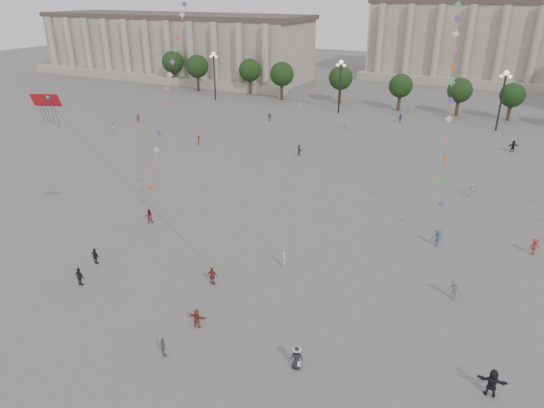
% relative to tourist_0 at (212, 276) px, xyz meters
% --- Properties ---
extents(ground, '(360.00, 360.00, 0.00)m').
position_rel_tourist_0_xyz_m(ground, '(3.33, -4.75, -0.84)').
color(ground, '#5D5957').
rests_on(ground, ground).
extents(hall_west, '(84.00, 26.22, 17.20)m').
position_rel_tourist_0_xyz_m(hall_west, '(-71.67, 89.15, 7.58)').
color(hall_west, gray).
rests_on(hall_west, ground).
extents(hall_central, '(48.30, 34.30, 35.50)m').
position_rel_tourist_0_xyz_m(hall_central, '(3.33, 124.47, 13.39)').
color(hall_central, gray).
rests_on(hall_central, ground).
extents(tree_row, '(137.12, 5.12, 8.00)m').
position_rel_tourist_0_xyz_m(tree_row, '(3.33, 73.25, 4.55)').
color(tree_row, '#332319').
rests_on(tree_row, ground).
extents(lamp_post_far_west, '(2.00, 0.90, 10.65)m').
position_rel_tourist_0_xyz_m(lamp_post_far_west, '(-41.67, 65.25, 6.51)').
color(lamp_post_far_west, '#262628').
rests_on(lamp_post_far_west, ground).
extents(lamp_post_mid_west, '(2.00, 0.90, 10.65)m').
position_rel_tourist_0_xyz_m(lamp_post_mid_west, '(-11.67, 65.25, 6.51)').
color(lamp_post_mid_west, '#262628').
rests_on(lamp_post_mid_west, ground).
extents(lamp_post_mid_east, '(2.00, 0.90, 10.65)m').
position_rel_tourist_0_xyz_m(lamp_post_mid_east, '(18.33, 65.25, 6.51)').
color(lamp_post_mid_east, '#262628').
rests_on(lamp_post_mid_east, ground).
extents(person_crowd_0, '(0.99, 0.93, 1.64)m').
position_rel_tourist_0_xyz_m(person_crowd_0, '(1.48, 63.25, -0.02)').
color(person_crowd_0, navy).
rests_on(person_crowd_0, ground).
extents(person_crowd_1, '(0.98, 1.03, 1.67)m').
position_rel_tourist_0_xyz_m(person_crowd_1, '(-42.85, 33.62, -0.01)').
color(person_crowd_1, silver).
rests_on(person_crowd_1, ground).
extents(person_crowd_2, '(0.78, 1.23, 1.81)m').
position_rel_tourist_0_xyz_m(person_crowd_2, '(-43.18, 40.54, 0.06)').
color(person_crowd_2, maroon).
rests_on(person_crowd_2, ground).
extents(person_crowd_3, '(1.85, 0.73, 1.95)m').
position_rel_tourist_0_xyz_m(person_crowd_3, '(22.39, -2.73, 0.13)').
color(person_crowd_3, black).
rests_on(person_crowd_3, ground).
extents(person_crowd_4, '(1.17, 1.51, 1.60)m').
position_rel_tourist_0_xyz_m(person_crowd_4, '(-6.58, 54.02, -0.04)').
color(person_crowd_4, silver).
rests_on(person_crowd_4, ground).
extents(person_crowd_6, '(1.28, 0.83, 1.87)m').
position_rel_tourist_0_xyz_m(person_crowd_6, '(18.86, 6.96, 0.09)').
color(person_crowd_6, slate).
rests_on(person_crowd_6, ground).
extents(person_crowd_7, '(1.49, 1.10, 1.56)m').
position_rel_tourist_0_xyz_m(person_crowd_7, '(17.73, 30.84, -0.06)').
color(person_crowd_7, silver).
rests_on(person_crowd_7, ground).
extents(person_crowd_8, '(1.25, 1.10, 1.68)m').
position_rel_tourist_0_xyz_m(person_crowd_8, '(24.69, 18.16, -0.00)').
color(person_crowd_8, maroon).
rests_on(person_crowd_8, ground).
extents(person_crowd_9, '(1.77, 1.26, 1.84)m').
position_rel_tourist_0_xyz_m(person_crowd_9, '(21.55, 52.65, 0.08)').
color(person_crowd_9, black).
rests_on(person_crowd_9, ground).
extents(person_crowd_10, '(0.57, 0.72, 1.72)m').
position_rel_tourist_0_xyz_m(person_crowd_10, '(-19.46, 63.25, 0.02)').
color(person_crowd_10, silver).
rests_on(person_crowd_10, ground).
extents(person_crowd_12, '(1.49, 1.39, 1.67)m').
position_rel_tourist_0_xyz_m(person_crowd_12, '(-7.73, 36.12, -0.01)').
color(person_crowd_12, '#5D5D61').
rests_on(person_crowd_12, ground).
extents(person_crowd_13, '(0.62, 0.69, 1.60)m').
position_rel_tourist_0_xyz_m(person_crowd_13, '(4.30, 5.30, -0.04)').
color(person_crowd_13, silver).
rests_on(person_crowd_13, ground).
extents(person_crowd_16, '(1.03, 0.60, 1.65)m').
position_rel_tourist_0_xyz_m(person_crowd_16, '(-21.48, 53.14, -0.02)').
color(person_crowd_16, '#5A5B5F').
rests_on(person_crowd_16, ground).
extents(person_crowd_17, '(1.15, 1.23, 1.66)m').
position_rel_tourist_0_xyz_m(person_crowd_17, '(-24.40, 33.50, -0.01)').
color(person_crowd_17, maroon).
rests_on(person_crowd_17, ground).
extents(tourist_0, '(1.03, 0.54, 1.69)m').
position_rel_tourist_0_xyz_m(tourist_0, '(0.00, 0.00, 0.00)').
color(tourist_0, maroon).
rests_on(tourist_0, ground).
extents(tourist_1, '(0.93, 0.41, 1.57)m').
position_rel_tourist_0_xyz_m(tourist_1, '(-11.60, -1.92, -0.06)').
color(tourist_1, black).
rests_on(tourist_1, ground).
extents(tourist_2, '(1.45, 0.54, 1.54)m').
position_rel_tourist_0_xyz_m(tourist_2, '(2.10, -5.36, -0.07)').
color(tourist_2, brown).
rests_on(tourist_2, ground).
extents(tourist_3, '(0.88, 0.85, 1.48)m').
position_rel_tourist_0_xyz_m(tourist_3, '(1.86, -9.06, -0.10)').
color(tourist_3, slate).
rests_on(tourist_3, ground).
extents(tourist_4, '(1.00, 0.43, 1.69)m').
position_rel_tourist_0_xyz_m(tourist_4, '(-10.09, -5.21, 0.00)').
color(tourist_4, black).
rests_on(tourist_4, ground).
extents(kite_flyer_0, '(1.00, 0.97, 1.62)m').
position_rel_tourist_0_xyz_m(kite_flyer_0, '(-12.83, 7.14, -0.03)').
color(kite_flyer_0, maroon).
rests_on(kite_flyer_0, ground).
extents(kite_flyer_1, '(1.25, 0.80, 1.83)m').
position_rel_tourist_0_xyz_m(kite_flyer_1, '(16.11, 15.68, 0.07)').
color(kite_flyer_1, '#2D4B66').
rests_on(kite_flyer_1, ground).
extents(hat_person, '(0.96, 0.78, 1.70)m').
position_rel_tourist_0_xyz_m(hat_person, '(10.59, -6.03, 0.05)').
color(hat_person, black).
rests_on(hat_person, ground).
extents(dragon_kite, '(6.97, 2.66, 18.65)m').
position_rel_tourist_0_xyz_m(dragon_kite, '(-11.54, -3.93, 13.93)').
color(dragon_kite, '#B21319').
rests_on(dragon_kite, ground).
extents(kite_train_west, '(14.91, 36.99, 54.60)m').
position_rel_tourist_0_xyz_m(kite_train_west, '(-20.41, 26.83, 20.76)').
color(kite_train_west, '#3F3F3F').
rests_on(kite_train_west, ground).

